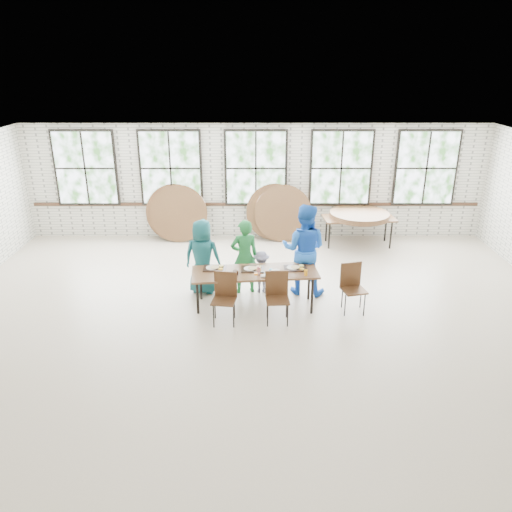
# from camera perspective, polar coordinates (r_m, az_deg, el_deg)

# --- Properties ---
(room) EXTENTS (12.00, 12.00, 12.00)m
(room) POSITION_cam_1_polar(r_m,az_deg,el_deg) (13.07, -0.02, 9.82)
(room) COLOR #B5A590
(room) RESTS_ON ground
(dining_table) EXTENTS (2.47, 1.03, 0.74)m
(dining_table) POSITION_cam_1_polar(r_m,az_deg,el_deg) (9.54, -0.14, -2.06)
(dining_table) COLOR brown
(dining_table) RESTS_ON ground
(chair_near_left) EXTENTS (0.48, 0.46, 0.95)m
(chair_near_left) POSITION_cam_1_polar(r_m,az_deg,el_deg) (9.10, -3.58, -4.25)
(chair_near_left) COLOR #472B17
(chair_near_left) RESTS_ON ground
(chair_near_right) EXTENTS (0.44, 0.43, 0.95)m
(chair_near_right) POSITION_cam_1_polar(r_m,az_deg,el_deg) (9.12, 2.42, -4.17)
(chair_near_right) COLOR #472B17
(chair_near_right) RESTS_ON ground
(chair_spare) EXTENTS (0.51, 0.49, 0.95)m
(chair_spare) POSITION_cam_1_polar(r_m,az_deg,el_deg) (9.65, 10.93, -3.06)
(chair_spare) COLOR #472B17
(chair_spare) RESTS_ON ground
(adult_teal) EXTENTS (0.84, 0.63, 1.56)m
(adult_teal) POSITION_cam_1_polar(r_m,az_deg,el_deg) (10.16, -6.12, -0.09)
(adult_teal) COLOR #18545B
(adult_teal) RESTS_ON ground
(adult_green) EXTENTS (0.64, 0.50, 1.56)m
(adult_green) POSITION_cam_1_polar(r_m,az_deg,el_deg) (10.11, -1.33, -0.08)
(adult_green) COLOR #1E7033
(adult_green) RESTS_ON ground
(toddler) EXTENTS (0.62, 0.42, 0.90)m
(toddler) POSITION_cam_1_polar(r_m,az_deg,el_deg) (10.24, 0.61, -1.81)
(toddler) COLOR #181541
(toddler) RESTS_ON ground
(adult_blue) EXTENTS (1.07, 0.92, 1.88)m
(adult_blue) POSITION_cam_1_polar(r_m,az_deg,el_deg) (10.10, 5.50, 0.76)
(adult_blue) COLOR blue
(adult_blue) RESTS_ON ground
(storage_table) EXTENTS (1.85, 0.89, 0.74)m
(storage_table) POSITION_cam_1_polar(r_m,az_deg,el_deg) (13.02, 11.69, 4.11)
(storage_table) COLOR brown
(storage_table) RESTS_ON ground
(tabletop_clutter) EXTENTS (2.00, 0.61, 0.11)m
(tabletop_clutter) POSITION_cam_1_polar(r_m,az_deg,el_deg) (9.50, 0.37, -1.68)
(tabletop_clutter) COLOR black
(tabletop_clutter) RESTS_ON dining_table
(round_tops_stacked) EXTENTS (1.50, 1.50, 0.13)m
(round_tops_stacked) POSITION_cam_1_polar(r_m,az_deg,el_deg) (12.99, 11.73, 4.61)
(round_tops_stacked) COLOR brown
(round_tops_stacked) RESTS_ON storage_table
(round_tops_leaning) EXTENTS (4.35, 0.48, 1.49)m
(round_tops_leaning) POSITION_cam_1_polar(r_m,az_deg,el_deg) (13.13, -3.25, 4.92)
(round_tops_leaning) COLOR brown
(round_tops_leaning) RESTS_ON ground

